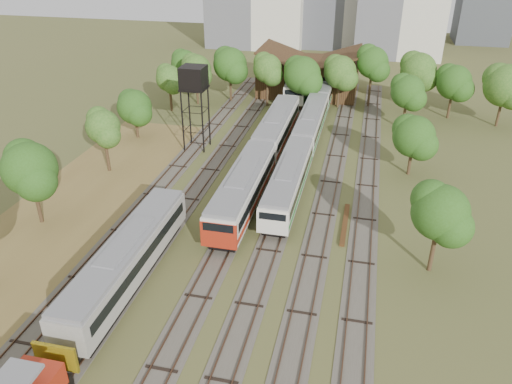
# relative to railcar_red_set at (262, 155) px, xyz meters

# --- Properties ---
(ground) EXTENTS (240.00, 240.00, 0.00)m
(ground) POSITION_rel_railcar_red_set_xyz_m (2.00, -25.94, -2.10)
(ground) COLOR #475123
(ground) RESTS_ON ground
(dry_grass_patch) EXTENTS (14.00, 60.00, 0.04)m
(dry_grass_patch) POSITION_rel_railcar_red_set_xyz_m (-16.00, -17.94, -2.08)
(dry_grass_patch) COLOR brown
(dry_grass_patch) RESTS_ON ground
(tracks) EXTENTS (24.60, 80.00, 0.19)m
(tracks) POSITION_rel_railcar_red_set_xyz_m (1.33, -0.94, -2.06)
(tracks) COLOR #4C473D
(tracks) RESTS_ON ground
(railcar_red_set) EXTENTS (3.21, 34.58, 3.97)m
(railcar_red_set) POSITION_rel_railcar_red_set_xyz_m (0.00, 0.00, 0.00)
(railcar_red_set) COLOR black
(railcar_red_set) RESTS_ON ground
(railcar_green_set) EXTENTS (2.91, 52.08, 3.60)m
(railcar_green_set) POSITION_rel_railcar_red_set_xyz_m (4.00, 12.00, -0.20)
(railcar_green_set) COLOR black
(railcar_green_set) RESTS_ON ground
(railcar_rear) EXTENTS (3.22, 16.08, 3.98)m
(railcar_rear) POSITION_rel_railcar_red_set_xyz_m (0.00, 30.00, 0.00)
(railcar_rear) COLOR black
(railcar_rear) RESTS_ON ground
(old_grey_coach) EXTENTS (3.03, 18.00, 3.74)m
(old_grey_coach) POSITION_rel_railcar_red_set_xyz_m (-6.00, -21.94, -0.06)
(old_grey_coach) COLOR black
(old_grey_coach) RESTS_ON ground
(water_tower) EXTENTS (3.02, 3.02, 10.45)m
(water_tower) POSITION_rel_railcar_red_set_xyz_m (-9.62, 5.13, 6.70)
(water_tower) COLOR black
(water_tower) RESTS_ON ground
(rail_pile_far) EXTENTS (0.47, 7.49, 0.24)m
(rail_pile_far) POSITION_rel_railcar_red_set_xyz_m (10.20, -9.65, -1.98)
(rail_pile_far) COLOR #513117
(rail_pile_far) RESTS_ON ground
(maintenance_shed) EXTENTS (16.45, 11.55, 7.58)m
(maintenance_shed) POSITION_rel_railcar_red_set_xyz_m (1.00, 32.04, 0.81)
(maintenance_shed) COLOR #371F14
(maintenance_shed) RESTS_ON ground
(tree_band_left) EXTENTS (7.24, 67.68, 8.17)m
(tree_band_left) POSITION_rel_railcar_red_set_xyz_m (-18.07, -5.32, 2.97)
(tree_band_left) COLOR #382616
(tree_band_left) RESTS_ON ground
(tree_band_far) EXTENTS (49.90, 10.17, 9.26)m
(tree_band_far) POSITION_rel_railcar_red_set_xyz_m (8.01, 24.19, 3.70)
(tree_band_far) COLOR #382616
(tree_band_far) RESTS_ON ground
(tree_band_right) EXTENTS (5.76, 37.67, 7.77)m
(tree_band_right) POSITION_rel_railcar_red_set_xyz_m (16.72, 2.14, 3.02)
(tree_band_right) COLOR #382616
(tree_band_right) RESTS_ON ground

